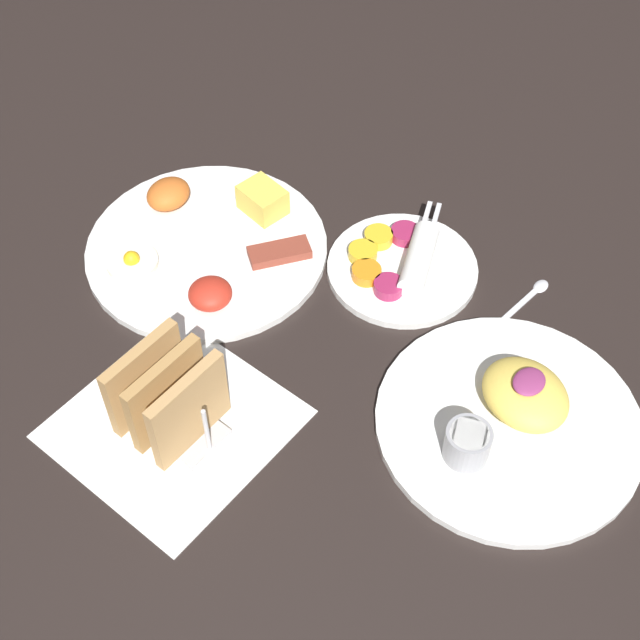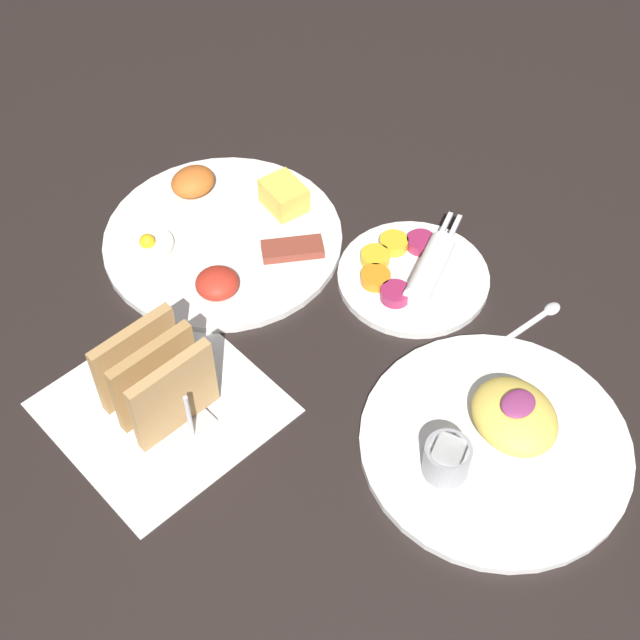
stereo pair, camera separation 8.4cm
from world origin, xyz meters
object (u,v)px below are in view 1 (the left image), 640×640
plate_condiments (400,263)px  plate_breakfast (207,243)px  plate_foreground (510,417)px  toast_rack (168,397)px

plate_condiments → plate_breakfast: bearing=120.7°
plate_condiments → plate_foreground: bearing=-116.3°
plate_foreground → toast_rack: size_ratio=2.47×
plate_condiments → plate_foreground: plate_foreground is taller
plate_foreground → toast_rack: (-0.23, 0.28, 0.04)m
plate_breakfast → plate_foreground: bearing=-88.2°
toast_rack → plate_condiments: bearing=-9.4°
plate_breakfast → plate_condiments: (0.12, -0.21, 0.00)m
plate_foreground → plate_condiments: bearing=63.7°
plate_breakfast → plate_condiments: plate_breakfast is taller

